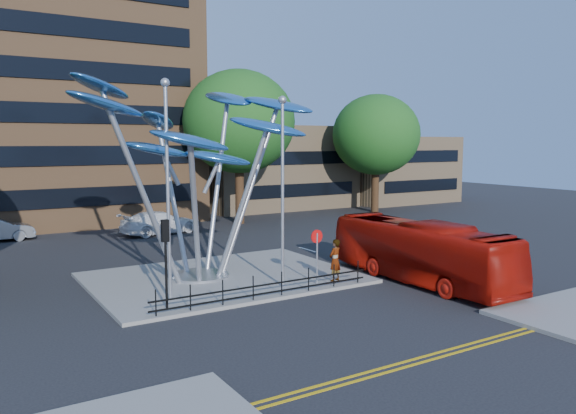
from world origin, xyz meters
TOP-DOWN VIEW (x-y plane):
  - ground at (0.00, 0.00)m, footprint 120.00×120.00m
  - traffic_island at (-1.00, 6.00)m, footprint 12.00×9.00m
  - double_yellow_near at (0.00, -6.00)m, footprint 40.00×0.12m
  - double_yellow_far at (0.00, -6.30)m, footprint 40.00×0.12m
  - brick_tower at (-6.00, 32.00)m, footprint 25.00×15.00m
  - low_building_near at (16.00, 30.00)m, footprint 15.00×8.00m
  - low_building_far at (30.00, 28.00)m, footprint 12.00×8.00m
  - tree_right at (8.00, 22.00)m, footprint 8.80×8.80m
  - tree_far at (22.00, 22.00)m, footprint 8.00×8.00m
  - leaf_sculpture at (-2.07, 6.68)m, footprint 12.72×9.54m
  - street_lamp_left at (-4.50, 3.50)m, footprint 0.36×0.36m
  - street_lamp_right at (0.50, 3.00)m, footprint 0.36×0.36m
  - traffic_light_island at (-5.00, 2.50)m, footprint 0.28×0.18m
  - no_entry_sign_island at (2.00, 2.52)m, footprint 0.60×0.10m
  - pedestrian_railing_front at (-1.00, 1.70)m, footprint 10.00×0.06m
  - red_bus at (6.60, 0.75)m, footprint 2.60×10.29m
  - pedestrian at (3.00, 2.50)m, footprint 0.81×0.66m
  - parked_car_right at (0.83, 20.33)m, footprint 5.86×3.15m

SIDE VIEW (x-z plane):
  - ground at x=0.00m, z-range 0.00..0.00m
  - double_yellow_near at x=0.00m, z-range 0.00..0.01m
  - double_yellow_far at x=0.00m, z-range 0.00..0.01m
  - traffic_island at x=-1.00m, z-range 0.00..0.15m
  - pedestrian_railing_front at x=-1.00m, z-range 0.05..1.05m
  - parked_car_right at x=0.83m, z-range 0.00..1.61m
  - pedestrian at x=3.00m, z-range 0.15..2.08m
  - red_bus at x=6.60m, z-range 0.00..2.86m
  - no_entry_sign_island at x=2.00m, z-range 0.59..3.04m
  - traffic_light_island at x=-5.00m, z-range 0.90..4.33m
  - low_building_far at x=30.00m, z-range 0.00..7.00m
  - low_building_near at x=16.00m, z-range 0.00..8.00m
  - street_lamp_right at x=0.50m, z-range 0.94..9.24m
  - street_lamp_left at x=-4.50m, z-range 0.96..9.76m
  - leaf_sculpture at x=-2.07m, z-range 2.12..11.63m
  - tree_far at x=22.00m, z-range 1.70..12.51m
  - tree_right at x=8.00m, z-range 1.98..14.09m
  - brick_tower at x=-6.00m, z-range 0.00..30.00m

